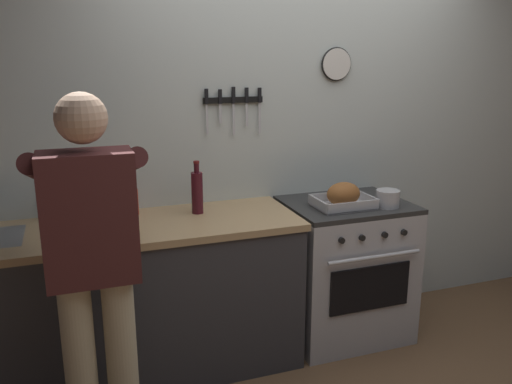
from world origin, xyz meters
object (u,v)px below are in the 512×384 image
stove (344,269)px  cutting_board (89,233)px  bottle_hot_sauce (134,201)px  bottle_dish_soap (65,201)px  person_cook (93,258)px  saucepan (388,198)px  bottle_soy_sauce (77,208)px  bottle_wine_red (197,191)px  roasting_pan (343,197)px

stove → cutting_board: 1.63m
bottle_hot_sauce → bottle_dish_soap: (-0.37, 0.05, 0.02)m
stove → bottle_dish_soap: (-1.67, 0.25, 0.55)m
person_cook → saucepan: person_cook is taller
bottle_hot_sauce → bottle_soy_sauce: bearing=-169.9°
person_cook → bottle_wine_red: (0.62, 0.67, 0.08)m
saucepan → bottle_wine_red: bottle_wine_red is taller
stove → cutting_board: bearing=-176.5°
stove → bottle_soy_sauce: bearing=175.0°
bottle_hot_sauce → bottle_soy_sauce: (-0.31, -0.06, 0.00)m
bottle_wine_red → bottle_hot_sauce: bearing=164.4°
roasting_pan → bottle_wine_red: bearing=168.0°
person_cook → bottle_dish_soap: bearing=-1.9°
bottle_soy_sauce → person_cook: bearing=-86.6°
saucepan → bottle_wine_red: (-1.13, 0.26, 0.08)m
person_cook → bottle_hot_sauce: size_ratio=8.41×
person_cook → cutting_board: (0.00, 0.48, -0.04)m
roasting_pan → cutting_board: bearing=-179.6°
roasting_pan → bottle_hot_sauce: size_ratio=1.78×
cutting_board → bottle_wine_red: 0.66m
stove → bottle_soy_sauce: (-1.61, 0.14, 0.54)m
person_cook → bottle_wine_red: bearing=-52.0°
cutting_board → saucepan: bearing=-2.3°
stove → bottle_dish_soap: bottle_dish_soap is taller
person_cook → roasting_pan: (1.49, 0.49, 0.01)m
stove → roasting_pan: 0.53m
stove → bottle_soy_sauce: 1.70m
roasting_pan → saucepan: bearing=-17.0°
cutting_board → bottle_soy_sauce: bearing=100.9°
person_cook → bottle_soy_sauce: 0.72m
person_cook → bottle_hot_sauce: bearing=-28.3°
bottle_wine_red → bottle_soy_sauce: bearing=176.2°
roasting_pan → bottle_wine_red: size_ratio=1.13×
person_cook → bottle_dish_soap: person_cook is taller
saucepan → cutting_board: 1.75m
cutting_board → bottle_wine_red: size_ratio=1.16×
bottle_wine_red → cutting_board: bearing=-162.6°
bottle_dish_soap → stove: bearing=-8.5°
bottle_wine_red → stove: bearing=-5.9°
stove → bottle_hot_sauce: size_ratio=4.56×
bottle_wine_red → bottle_dish_soap: (-0.73, 0.15, -0.03)m
cutting_board → bottle_dish_soap: bottle_dish_soap is taller
stove → saucepan: (0.18, -0.17, 0.50)m
bottle_wine_red → bottle_soy_sauce: bottle_wine_red is taller
stove → roasting_pan: roasting_pan is taller
roasting_pan → cutting_board: (-1.48, -0.01, -0.06)m
stove → bottle_wine_red: (-0.94, 0.10, 0.58)m
saucepan → bottle_soy_sauce: (-1.79, 0.31, 0.03)m
person_cook → roasting_pan: 1.56m
bottle_hot_sauce → stove: bearing=-8.6°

